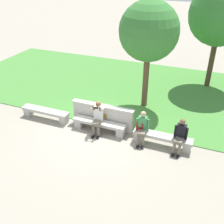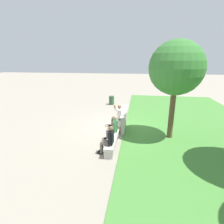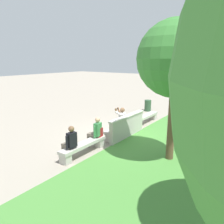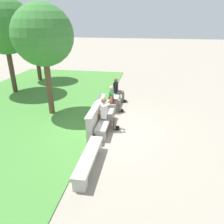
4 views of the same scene
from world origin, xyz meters
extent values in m
plane|color=gray|center=(0.00, 0.00, 0.00)|extent=(80.00, 80.00, 0.00)
cube|color=#478438|center=(0.00, 4.38, 0.01)|extent=(19.21, 8.00, 0.03)
cube|color=#B7B2A8|center=(-2.53, 0.00, 0.39)|extent=(2.16, 0.40, 0.12)
cube|color=#B7B2A8|center=(-3.43, 0.00, 0.17)|extent=(0.28, 0.34, 0.33)
cube|color=#B7B2A8|center=(-1.62, 0.00, 0.17)|extent=(0.28, 0.34, 0.33)
cube|color=#B7B2A8|center=(0.00, 0.00, 0.39)|extent=(2.16, 0.40, 0.12)
cube|color=#B7B2A8|center=(-0.90, 0.00, 0.17)|extent=(0.28, 0.34, 0.33)
cube|color=#B7B2A8|center=(0.90, 0.00, 0.17)|extent=(0.28, 0.34, 0.33)
cube|color=#B7B2A8|center=(2.53, 0.00, 0.39)|extent=(2.16, 0.40, 0.12)
cube|color=#B7B2A8|center=(1.62, 0.00, 0.17)|extent=(0.28, 0.34, 0.33)
cube|color=#B7B2A8|center=(3.43, 0.00, 0.17)|extent=(0.28, 0.34, 0.33)
cube|color=#B7B2A8|center=(0.00, 0.34, 0.47)|extent=(2.54, 0.18, 0.95)
cube|color=beige|center=(0.00, 0.34, 0.98)|extent=(2.60, 0.24, 0.06)
cube|color=olive|center=(0.00, 0.24, 0.59)|extent=(0.44, 0.02, 0.22)
cube|color=black|center=(-0.06, -0.46, 0.03)|extent=(0.13, 0.25, 0.06)
cylinder|color=#6B6051|center=(-0.07, -0.39, 0.24)|extent=(0.11, 0.11, 0.42)
cube|color=black|center=(0.13, -0.43, 0.03)|extent=(0.13, 0.25, 0.06)
cylinder|color=#6B6051|center=(0.12, -0.36, 0.24)|extent=(0.11, 0.11, 0.42)
cube|color=#6B6051|center=(0.00, -0.19, 0.51)|extent=(0.36, 0.46, 0.12)
cube|color=silver|center=(-0.04, 0.04, 0.79)|extent=(0.37, 0.27, 0.56)
sphere|color=brown|center=(-0.04, 0.04, 1.21)|extent=(0.22, 0.22, 0.22)
cylinder|color=silver|center=(-0.21, -0.09, 1.08)|extent=(0.13, 0.32, 0.21)
cylinder|color=brown|center=(-0.13, -0.22, 1.16)|extent=(0.08, 0.18, 0.27)
cylinder|color=silver|center=(0.17, -0.03, 1.08)|extent=(0.13, 0.32, 0.21)
cylinder|color=brown|center=(0.12, -0.18, 1.16)|extent=(0.13, 0.20, 0.27)
cube|color=black|center=(0.01, -0.26, 1.20)|extent=(0.15, 0.03, 0.08)
cube|color=black|center=(1.72, -0.43, 0.03)|extent=(0.13, 0.23, 0.06)
cylinder|color=#6B6051|center=(1.71, -0.37, 0.24)|extent=(0.10, 0.10, 0.42)
cube|color=black|center=(1.90, -0.40, 0.03)|extent=(0.13, 0.23, 0.06)
cylinder|color=#6B6051|center=(1.89, -0.34, 0.24)|extent=(0.10, 0.10, 0.42)
cube|color=#6B6051|center=(1.78, -0.18, 0.51)|extent=(0.34, 0.44, 0.12)
cube|color=#3D894C|center=(1.74, 0.04, 0.77)|extent=(0.35, 0.25, 0.52)
sphere|color=tan|center=(1.74, 0.04, 1.16)|extent=(0.20, 0.20, 0.20)
cylinder|color=#3D894C|center=(1.55, -0.01, 0.72)|extent=(0.08, 0.08, 0.48)
cylinder|color=#3D894C|center=(1.94, 0.05, 0.72)|extent=(0.08, 0.08, 0.48)
cube|color=black|center=(3.02, -0.41, 0.03)|extent=(0.11, 0.23, 0.06)
cylinder|color=#6B6051|center=(3.02, -0.35, 0.24)|extent=(0.10, 0.10, 0.42)
cube|color=black|center=(3.20, -0.43, 0.03)|extent=(0.11, 0.23, 0.06)
cylinder|color=#6B6051|center=(3.20, -0.37, 0.24)|extent=(0.10, 0.10, 0.42)
cube|color=#6B6051|center=(3.12, -0.18, 0.51)|extent=(0.31, 0.42, 0.12)
cube|color=black|center=(3.14, 0.04, 0.77)|extent=(0.33, 0.22, 0.52)
sphere|color=brown|center=(3.14, 0.04, 1.16)|extent=(0.20, 0.20, 0.20)
cylinder|color=black|center=(2.94, 0.03, 0.72)|extent=(0.08, 0.08, 0.48)
cylinder|color=black|center=(3.34, 0.01, 0.72)|extent=(0.08, 0.08, 0.48)
cube|color=maroon|center=(1.66, 0.04, 0.63)|extent=(0.28, 0.20, 0.36)
cube|color=maroon|center=(1.66, -0.07, 0.56)|extent=(0.20, 0.06, 0.16)
torus|color=black|center=(1.66, 0.04, 0.83)|extent=(0.10, 0.02, 0.10)
cylinder|color=brown|center=(1.07, 2.73, 1.35)|extent=(0.26, 0.26, 2.70)
sphere|color=#387A33|center=(1.07, 2.73, 3.45)|extent=(2.50, 2.50, 2.50)
cylinder|color=#2D5133|center=(-5.20, -1.22, 0.38)|extent=(0.44, 0.44, 0.75)
camera|label=1|loc=(3.71, -7.90, 5.95)|focal=42.00mm
camera|label=2|loc=(9.58, 1.06, 3.82)|focal=28.00mm
camera|label=3|loc=(8.04, 5.19, 3.43)|focal=35.00mm
camera|label=4|loc=(-7.67, -1.54, 4.15)|focal=35.00mm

